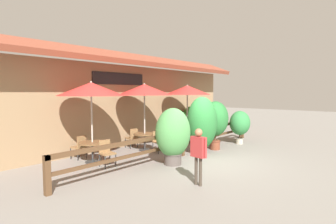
# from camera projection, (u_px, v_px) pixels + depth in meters

# --- Properties ---
(ground_plane) EXTENTS (60.00, 60.00, 0.00)m
(ground_plane) POSITION_uv_depth(u_px,v_px,m) (205.00, 160.00, 9.32)
(ground_plane) COLOR gray
(building_facade) EXTENTS (14.28, 1.49, 4.23)m
(building_facade) POSITION_uv_depth(u_px,v_px,m) (129.00, 98.00, 11.85)
(building_facade) COLOR #997A56
(building_facade) RESTS_ON ground
(patio_railing) EXTENTS (10.40, 0.14, 0.95)m
(patio_railing) POSITION_uv_depth(u_px,v_px,m) (182.00, 138.00, 9.96)
(patio_railing) COLOR brown
(patio_railing) RESTS_ON ground
(patio_umbrella_near) EXTENTS (2.28, 2.28, 2.80)m
(patio_umbrella_near) POSITION_uv_depth(u_px,v_px,m) (91.00, 89.00, 8.87)
(patio_umbrella_near) COLOR #B7B2A8
(patio_umbrella_near) RESTS_ON ground
(dining_table_near) EXTENTS (0.92, 0.92, 0.71)m
(dining_table_near) POSITION_uv_depth(u_px,v_px,m) (92.00, 146.00, 9.02)
(dining_table_near) COLOR brown
(dining_table_near) RESTS_ON ground
(chair_near_streetside) EXTENTS (0.47, 0.47, 0.86)m
(chair_near_streetside) POSITION_uv_depth(u_px,v_px,m) (106.00, 152.00, 8.56)
(chair_near_streetside) COLOR olive
(chair_near_streetside) RESTS_ON ground
(chair_near_wallside) EXTENTS (0.48, 0.48, 0.86)m
(chair_near_wallside) POSITION_uv_depth(u_px,v_px,m) (80.00, 146.00, 9.48)
(chair_near_wallside) COLOR olive
(chair_near_wallside) RESTS_ON ground
(patio_umbrella_middle) EXTENTS (2.28, 2.28, 2.80)m
(patio_umbrella_middle) POSITION_uv_depth(u_px,v_px,m) (144.00, 90.00, 10.78)
(patio_umbrella_middle) COLOR #B7B2A8
(patio_umbrella_middle) RESTS_ON ground
(dining_table_middle) EXTENTS (0.92, 0.92, 0.71)m
(dining_table_middle) POSITION_uv_depth(u_px,v_px,m) (145.00, 137.00, 10.93)
(dining_table_middle) COLOR brown
(dining_table_middle) RESTS_ON ground
(chair_middle_streetside) EXTENTS (0.49, 0.49, 0.86)m
(chair_middle_streetside) POSITION_uv_depth(u_px,v_px,m) (158.00, 141.00, 10.52)
(chair_middle_streetside) COLOR olive
(chair_middle_streetside) RESTS_ON ground
(chair_middle_wallside) EXTENTS (0.45, 0.45, 0.86)m
(chair_middle_wallside) POSITION_uv_depth(u_px,v_px,m) (132.00, 137.00, 11.37)
(chair_middle_wallside) COLOR olive
(chair_middle_wallside) RESTS_ON ground
(patio_umbrella_far) EXTENTS (2.28, 2.28, 2.80)m
(patio_umbrella_far) POSITION_uv_depth(u_px,v_px,m) (187.00, 90.00, 12.86)
(patio_umbrella_far) COLOR #B7B2A8
(patio_umbrella_far) RESTS_ON ground
(dining_table_far) EXTENTS (0.92, 0.92, 0.71)m
(dining_table_far) POSITION_uv_depth(u_px,v_px,m) (187.00, 130.00, 13.01)
(dining_table_far) COLOR brown
(dining_table_far) RESTS_ON ground
(chair_far_streetside) EXTENTS (0.46, 0.46, 0.86)m
(chair_far_streetside) POSITION_uv_depth(u_px,v_px,m) (200.00, 133.00, 12.57)
(chair_far_streetside) COLOR olive
(chair_far_streetside) RESTS_ON ground
(chair_far_wallside) EXTENTS (0.46, 0.46, 0.86)m
(chair_far_wallside) POSITION_uv_depth(u_px,v_px,m) (175.00, 130.00, 13.48)
(chair_far_wallside) COLOR olive
(chair_far_wallside) RESTS_ON ground
(potted_plant_corner_fern) EXTENTS (1.25, 1.12, 1.90)m
(potted_plant_corner_fern) POSITION_uv_depth(u_px,v_px,m) (173.00, 134.00, 8.72)
(potted_plant_corner_fern) COLOR #564C47
(potted_plant_corner_fern) RESTS_ON ground
(potted_plant_broad_leaf) EXTENTS (1.03, 0.93, 1.55)m
(potted_plant_broad_leaf) POSITION_uv_depth(u_px,v_px,m) (240.00, 123.00, 12.27)
(potted_plant_broad_leaf) COLOR #B7AD99
(potted_plant_broad_leaf) RESTS_ON ground
(potted_plant_entrance_palm) EXTENTS (1.28, 1.15, 2.25)m
(potted_plant_entrance_palm) POSITION_uv_depth(u_px,v_px,m) (202.00, 123.00, 10.19)
(potted_plant_entrance_palm) COLOR #9E4C33
(potted_plant_entrance_palm) RESTS_ON ground
(potted_plant_tall_tropical) EXTENTS (1.18, 1.06, 2.05)m
(potted_plant_tall_tropical) POSITION_uv_depth(u_px,v_px,m) (215.00, 120.00, 11.02)
(potted_plant_tall_tropical) COLOR brown
(potted_plant_tall_tropical) RESTS_ON ground
(potted_plant_small_flowering) EXTENTS (1.10, 0.99, 1.65)m
(potted_plant_small_flowering) POSITION_uv_depth(u_px,v_px,m) (191.00, 120.00, 14.57)
(potted_plant_small_flowering) COLOR #564C47
(potted_plant_small_flowering) RESTS_ON ground
(pedestrian) EXTENTS (0.23, 0.53, 1.49)m
(pedestrian) POSITION_uv_depth(u_px,v_px,m) (198.00, 149.00, 6.76)
(pedestrian) COLOR #42382D
(pedestrian) RESTS_ON ground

